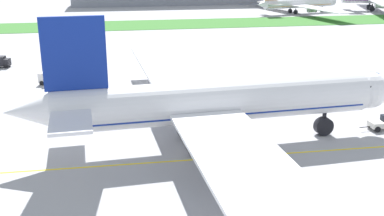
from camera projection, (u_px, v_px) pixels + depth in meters
ground_plane at (193, 156)px, 63.74m from camera, size 600.00×600.00×0.00m
apron_taxi_line at (195, 160)px, 62.59m from camera, size 280.00×0.36×0.01m
grass_median_strip at (141, 25)px, 174.10m from camera, size 320.00×24.00×0.10m
airliner_foreground at (211, 103)px, 65.25m from camera, size 54.36×85.73×18.73m
pushback_tug at (384, 123)px, 72.95m from camera, size 6.19×2.56×2.23m
ground_crew_wingwalker_port at (234, 126)px, 71.56m from camera, size 0.56×0.34×1.64m
service_truck_baggage_loader at (0, 61)px, 111.26m from camera, size 4.76×3.06×2.62m
service_truck_fuel_bowser at (53, 76)px, 97.15m from camera, size 5.76×3.72×3.14m
service_truck_catering_van at (366, 79)px, 96.32m from camera, size 5.73×4.17×2.47m
parked_airliner_far_left at (297, 4)px, 204.22m from camera, size 39.79×64.56×12.48m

